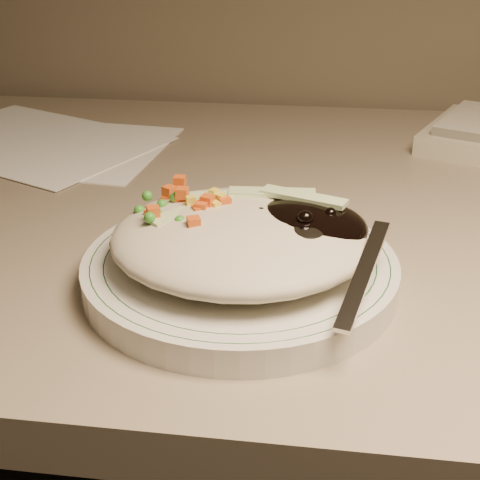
# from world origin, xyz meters

# --- Properties ---
(desk) EXTENTS (1.40, 0.70, 0.74)m
(desk) POSITION_xyz_m (0.00, 1.38, 0.54)
(desk) COLOR #7E6F5B
(desk) RESTS_ON ground
(plate) EXTENTS (0.24, 0.24, 0.02)m
(plate) POSITION_xyz_m (-0.09, 1.20, 0.75)
(plate) COLOR silver
(plate) RESTS_ON desk
(plate_rim) EXTENTS (0.23, 0.23, 0.00)m
(plate_rim) POSITION_xyz_m (-0.09, 1.20, 0.76)
(plate_rim) COLOR #144723
(plate_rim) RESTS_ON plate
(meal) EXTENTS (0.21, 0.19, 0.05)m
(meal) POSITION_xyz_m (-0.08, 1.20, 0.78)
(meal) COLOR #BAB096
(meal) RESTS_ON plate
(papers) EXTENTS (0.36, 0.31, 0.00)m
(papers) POSITION_xyz_m (-0.38, 1.51, 0.74)
(papers) COLOR white
(papers) RESTS_ON desk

